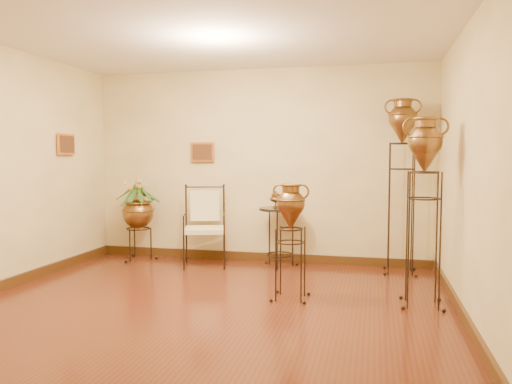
% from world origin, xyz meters
% --- Properties ---
extents(ground, '(5.00, 5.00, 0.00)m').
position_xyz_m(ground, '(0.00, 0.00, 0.00)').
color(ground, '#591E15').
rests_on(ground, ground).
extents(room_shell, '(5.02, 5.02, 2.81)m').
position_xyz_m(room_shell, '(-0.01, 0.01, 1.73)').
color(room_shell, '#F8E7A0').
rests_on(room_shell, ground).
extents(amphora_tall, '(0.55, 0.55, 2.30)m').
position_xyz_m(amphora_tall, '(2.00, 2.15, 1.18)').
color(amphora_tall, black).
rests_on(amphora_tall, ground).
extents(amphora_mid, '(0.55, 0.55, 1.95)m').
position_xyz_m(amphora_mid, '(2.15, 0.69, 0.99)').
color(amphora_mid, black).
rests_on(amphora_mid, ground).
extents(amphora_short, '(0.43, 0.43, 1.27)m').
position_xyz_m(amphora_short, '(0.79, 0.62, 0.63)').
color(amphora_short, black).
rests_on(amphora_short, ground).
extents(planter_urn, '(0.93, 0.93, 1.34)m').
position_xyz_m(planter_urn, '(-1.76, 2.15, 0.75)').
color(planter_urn, black).
rests_on(planter_urn, ground).
extents(armchair, '(0.77, 0.75, 1.12)m').
position_xyz_m(armchair, '(-0.64, 1.94, 0.56)').
color(armchair, black).
rests_on(armchair, ground).
extents(side_table, '(0.60, 0.60, 1.04)m').
position_xyz_m(side_table, '(0.39, 2.15, 0.43)').
color(side_table, black).
rests_on(side_table, ground).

